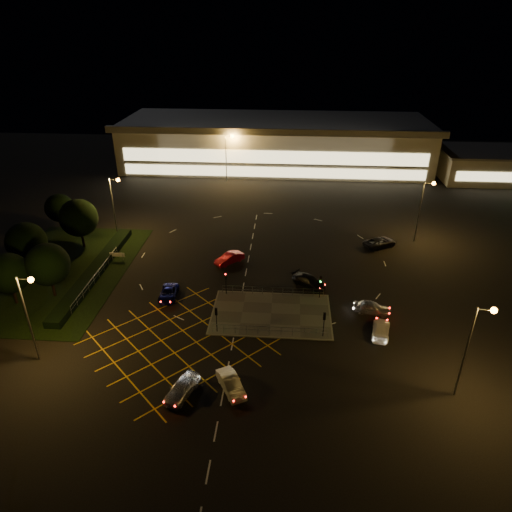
# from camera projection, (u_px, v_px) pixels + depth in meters

# --- Properties ---
(ground) EXTENTS (180.00, 180.00, 0.00)m
(ground) POSITION_uv_depth(u_px,v_px,m) (256.00, 304.00, 57.12)
(ground) COLOR black
(ground) RESTS_ON ground
(pedestrian_island) EXTENTS (14.00, 9.00, 0.12)m
(pedestrian_island) POSITION_uv_depth(u_px,v_px,m) (271.00, 314.00, 55.19)
(pedestrian_island) COLOR #4C4944
(pedestrian_island) RESTS_ON ground
(grass_verge) EXTENTS (18.00, 30.00, 0.08)m
(grass_verge) POSITION_uv_depth(u_px,v_px,m) (61.00, 272.00, 64.24)
(grass_verge) COLOR black
(grass_verge) RESTS_ON ground
(hedge) EXTENTS (2.00, 26.00, 1.00)m
(hedge) POSITION_uv_depth(u_px,v_px,m) (95.00, 271.00, 63.70)
(hedge) COLOR black
(hedge) RESTS_ON ground
(supermarket) EXTENTS (72.00, 26.50, 10.50)m
(supermarket) POSITION_uv_depth(u_px,v_px,m) (275.00, 142.00, 109.37)
(supermarket) COLOR beige
(supermarket) RESTS_ON ground
(retail_unit_a) EXTENTS (18.80, 14.80, 6.35)m
(retail_unit_a) POSITION_uv_depth(u_px,v_px,m) (482.00, 164.00, 100.27)
(retail_unit_a) COLOR beige
(retail_unit_a) RESTS_ON ground
(streetlight_sw) EXTENTS (1.78, 0.56, 10.03)m
(streetlight_sw) POSITION_uv_depth(u_px,v_px,m) (29.00, 307.00, 44.89)
(streetlight_sw) COLOR slate
(streetlight_sw) RESTS_ON ground
(streetlight_se) EXTENTS (1.78, 0.56, 10.03)m
(streetlight_se) POSITION_uv_depth(u_px,v_px,m) (474.00, 340.00, 40.36)
(streetlight_se) COLOR slate
(streetlight_se) RESTS_ON ground
(streetlight_nw) EXTENTS (1.78, 0.56, 10.03)m
(streetlight_nw) POSITION_uv_depth(u_px,v_px,m) (115.00, 199.00, 71.52)
(streetlight_nw) COLOR slate
(streetlight_nw) RESTS_ON ground
(streetlight_ne) EXTENTS (1.78, 0.56, 10.03)m
(streetlight_ne) POSITION_uv_depth(u_px,v_px,m) (424.00, 203.00, 70.13)
(streetlight_ne) COLOR slate
(streetlight_ne) RESTS_ON ground
(streetlight_far_left) EXTENTS (1.78, 0.56, 10.03)m
(streetlight_far_left) POSITION_uv_depth(u_px,v_px,m) (228.00, 151.00, 97.09)
(streetlight_far_left) COLOR slate
(streetlight_far_left) RESTS_ON ground
(streetlight_far_right) EXTENTS (1.78, 0.56, 10.03)m
(streetlight_far_right) POSITION_uv_depth(u_px,v_px,m) (417.00, 153.00, 96.23)
(streetlight_far_right) COLOR slate
(streetlight_far_right) RESTS_ON ground
(signal_sw) EXTENTS (0.28, 0.30, 3.15)m
(signal_sw) POSITION_uv_depth(u_px,v_px,m) (216.00, 315.00, 50.99)
(signal_sw) COLOR black
(signal_sw) RESTS_ON pedestrian_island
(signal_se) EXTENTS (0.28, 0.30, 3.15)m
(signal_se) POSITION_uv_depth(u_px,v_px,m) (324.00, 320.00, 50.20)
(signal_se) COLOR black
(signal_se) RESTS_ON pedestrian_island
(signal_nw) EXTENTS (0.28, 0.30, 3.15)m
(signal_nw) POSITION_uv_depth(u_px,v_px,m) (226.00, 279.00, 58.04)
(signal_nw) COLOR black
(signal_nw) RESTS_ON pedestrian_island
(signal_ne) EXTENTS (0.28, 0.30, 3.15)m
(signal_ne) POSITION_uv_depth(u_px,v_px,m) (320.00, 282.00, 57.25)
(signal_ne) COLOR black
(signal_ne) RESTS_ON pedestrian_island
(tree_a) EXTENTS (5.04, 5.04, 6.86)m
(tree_a) POSITION_uv_depth(u_px,v_px,m) (9.00, 273.00, 55.31)
(tree_a) COLOR black
(tree_a) RESTS_ON ground
(tree_b) EXTENTS (5.40, 5.40, 7.35)m
(tree_b) POSITION_uv_depth(u_px,v_px,m) (26.00, 242.00, 62.36)
(tree_b) COLOR black
(tree_b) RESTS_ON ground
(tree_c) EXTENTS (5.76, 5.76, 7.84)m
(tree_c) POSITION_uv_depth(u_px,v_px,m) (79.00, 218.00, 69.02)
(tree_c) COLOR black
(tree_c) RESTS_ON ground
(tree_d) EXTENTS (4.68, 4.68, 6.37)m
(tree_d) POSITION_uv_depth(u_px,v_px,m) (60.00, 208.00, 75.15)
(tree_d) COLOR black
(tree_d) RESTS_ON ground
(tree_e) EXTENTS (5.40, 5.40, 7.35)m
(tree_e) POSITION_uv_depth(u_px,v_px,m) (48.00, 264.00, 56.67)
(tree_e) COLOR black
(tree_e) RESTS_ON ground
(car_near_silver) EXTENTS (3.27, 4.93, 1.56)m
(car_near_silver) POSITION_uv_depth(u_px,v_px,m) (182.00, 388.00, 43.10)
(car_near_silver) COLOR silver
(car_near_silver) RESTS_ON ground
(car_queue_white) EXTENTS (3.51, 4.63, 1.46)m
(car_queue_white) POSITION_uv_depth(u_px,v_px,m) (231.00, 384.00, 43.68)
(car_queue_white) COLOR silver
(car_queue_white) RESTS_ON ground
(car_left_blue) EXTENTS (2.38, 4.68, 1.27)m
(car_left_blue) POSITION_uv_depth(u_px,v_px,m) (168.00, 293.00, 58.24)
(car_left_blue) COLOR #0C0C48
(car_left_blue) RESTS_ON ground
(car_far_dkgrey) EXTENTS (5.14, 4.54, 1.43)m
(car_far_dkgrey) POSITION_uv_depth(u_px,v_px,m) (309.00, 281.00, 60.76)
(car_far_dkgrey) COLOR black
(car_far_dkgrey) RESTS_ON ground
(car_right_silver) EXTENTS (4.62, 2.59, 1.48)m
(car_right_silver) POSITION_uv_depth(u_px,v_px,m) (372.00, 308.00, 55.14)
(car_right_silver) COLOR #AFB2B7
(car_right_silver) RESTS_ON ground
(car_circ_red) EXTENTS (4.36, 4.37, 1.51)m
(car_circ_red) POSITION_uv_depth(u_px,v_px,m) (229.00, 258.00, 66.40)
(car_circ_red) COLOR maroon
(car_circ_red) RESTS_ON ground
(car_east_grey) EXTENTS (5.90, 4.94, 1.50)m
(car_east_grey) POSITION_uv_depth(u_px,v_px,m) (380.00, 242.00, 71.11)
(car_east_grey) COLOR black
(car_east_grey) RESTS_ON ground
(car_approach_white) EXTENTS (2.88, 4.96, 1.35)m
(car_approach_white) POSITION_uv_depth(u_px,v_px,m) (381.00, 330.00, 51.37)
(car_approach_white) COLOR silver
(car_approach_white) RESTS_ON ground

